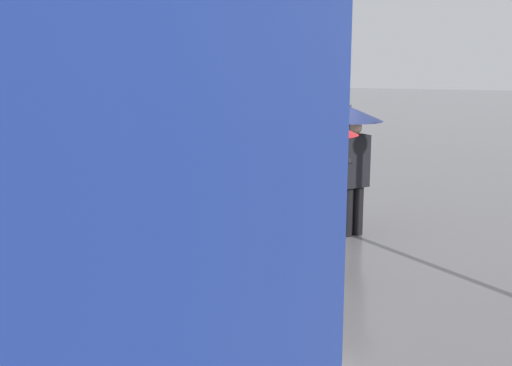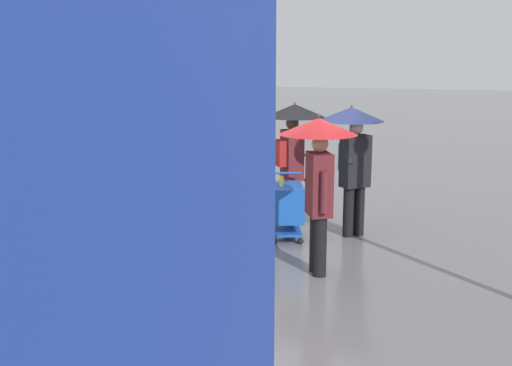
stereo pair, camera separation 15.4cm
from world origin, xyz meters
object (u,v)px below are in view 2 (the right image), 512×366
object	(u,v)px
pedestrian_pink_side	(293,136)
pedestrian_black_side	(353,141)
shopping_cart_vendor	(286,204)
pedestrian_far_side	(319,158)
cargo_van_parked_right	(52,164)
hand_dolly_boxes	(245,202)
pedestrian_white_side	(196,148)

from	to	relation	value
pedestrian_pink_side	pedestrian_black_side	world-z (taller)	same
shopping_cart_vendor	pedestrian_pink_side	distance (m)	1.28
pedestrian_pink_side	pedestrian_far_side	xyz separation A→B (m)	(-0.91, 2.20, 0.01)
cargo_van_parked_right	pedestrian_far_side	world-z (taller)	cargo_van_parked_right
cargo_van_parked_right	pedestrian_black_side	world-z (taller)	cargo_van_parked_right
cargo_van_parked_right	pedestrian_pink_side	world-z (taller)	cargo_van_parked_right
pedestrian_pink_side	shopping_cart_vendor	bearing A→B (deg)	97.14
cargo_van_parked_right	hand_dolly_boxes	distance (m)	3.20
shopping_cart_vendor	pedestrian_far_side	xyz separation A→B (m)	(-0.81, 1.41, 1.02)
shopping_cart_vendor	pedestrian_far_side	size ratio (longest dim) A/B	0.49
cargo_van_parked_right	shopping_cart_vendor	size ratio (longest dim) A/B	5.14
pedestrian_pink_side	pedestrian_white_side	distance (m)	2.03
cargo_van_parked_right	pedestrian_white_side	bearing A→B (deg)	179.29
pedestrian_white_side	cargo_van_parked_right	bearing A→B (deg)	-0.71
hand_dolly_boxes	pedestrian_white_side	bearing A→B (deg)	70.81
pedestrian_pink_side	pedestrian_far_side	bearing A→B (deg)	112.43
cargo_van_parked_right	shopping_cart_vendor	bearing A→B (deg)	-165.80
pedestrian_far_side	pedestrian_pink_side	bearing A→B (deg)	-67.57
hand_dolly_boxes	pedestrian_black_side	world-z (taller)	pedestrian_black_side
hand_dolly_boxes	pedestrian_black_side	distance (m)	2.02
pedestrian_far_side	shopping_cart_vendor	bearing A→B (deg)	-60.19
shopping_cart_vendor	hand_dolly_boxes	size ratio (longest dim) A/B	0.79
pedestrian_black_side	pedestrian_far_side	size ratio (longest dim) A/B	1.00
pedestrian_black_side	pedestrian_far_side	xyz separation A→B (m)	(0.15, 1.89, 0.01)
pedestrian_pink_side	pedestrian_far_side	world-z (taller)	same
hand_dolly_boxes	pedestrian_far_side	size ratio (longest dim) A/B	0.61
shopping_cart_vendor	hand_dolly_boxes	xyz separation A→B (m)	(0.74, -0.15, -0.04)
cargo_van_parked_right	pedestrian_black_side	xyz separation A→B (m)	(-4.64, -1.41, 0.39)
pedestrian_white_side	pedestrian_far_side	world-z (taller)	same
hand_dolly_boxes	pedestrian_black_side	bearing A→B (deg)	-169.25
cargo_van_parked_right	pedestrian_far_side	xyz separation A→B (m)	(-4.49, 0.48, 0.41)
pedestrian_white_side	pedestrian_far_side	xyz separation A→B (m)	(-1.94, 0.45, 0.01)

